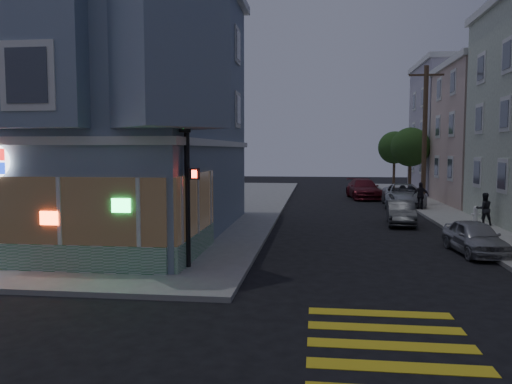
% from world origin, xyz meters
% --- Properties ---
extents(ground, '(120.00, 120.00, 0.00)m').
position_xyz_m(ground, '(0.00, 0.00, 0.00)').
color(ground, black).
rests_on(ground, ground).
extents(sidewalk_nw, '(33.00, 42.00, 0.15)m').
position_xyz_m(sidewalk_nw, '(-13.50, 23.00, 0.07)').
color(sidewalk_nw, gray).
rests_on(sidewalk_nw, ground).
extents(corner_building, '(14.60, 14.60, 11.40)m').
position_xyz_m(corner_building, '(-6.00, 10.98, 5.82)').
color(corner_building, gray).
rests_on(corner_building, sidewalk_nw).
extents(row_house_d, '(12.00, 8.60, 10.50)m').
position_xyz_m(row_house_d, '(19.50, 34.00, 5.40)').
color(row_house_d, '#AAA3B3').
rests_on(row_house_d, sidewalk_ne).
extents(utility_pole, '(2.20, 0.30, 9.00)m').
position_xyz_m(utility_pole, '(12.00, 24.00, 4.80)').
color(utility_pole, '#4C3826').
rests_on(utility_pole, sidewalk_ne).
extents(street_tree_near, '(3.00, 3.00, 5.30)m').
position_xyz_m(street_tree_near, '(12.20, 30.00, 3.94)').
color(street_tree_near, '#4C3826').
rests_on(street_tree_near, sidewalk_ne).
extents(street_tree_far, '(3.00, 3.00, 5.30)m').
position_xyz_m(street_tree_far, '(12.20, 38.00, 3.94)').
color(street_tree_far, '#4C3826').
rests_on(street_tree_far, sidewalk_ne).
extents(pedestrian_a, '(0.78, 0.62, 1.55)m').
position_xyz_m(pedestrian_a, '(12.99, 15.01, 0.92)').
color(pedestrian_a, black).
rests_on(pedestrian_a, sidewalk_ne).
extents(pedestrian_b, '(0.97, 0.43, 1.64)m').
position_xyz_m(pedestrian_b, '(11.30, 21.20, 0.97)').
color(pedestrian_b, black).
rests_on(pedestrian_b, sidewalk_ne).
extents(parked_car_a, '(1.71, 3.66, 1.21)m').
position_xyz_m(parked_car_a, '(10.70, 8.75, 0.61)').
color(parked_car_a, '#9C9EA3').
rests_on(parked_car_a, ground).
extents(parked_car_b, '(1.62, 3.78, 1.21)m').
position_xyz_m(parked_car_b, '(9.24, 15.66, 0.60)').
color(parked_car_b, '#393B3E').
rests_on(parked_car_b, ground).
extents(parked_car_c, '(2.59, 5.33, 1.49)m').
position_xyz_m(parked_car_c, '(8.60, 29.00, 0.75)').
color(parked_car_c, maroon).
rests_on(parked_car_c, ground).
extents(parked_car_d, '(2.89, 5.59, 1.51)m').
position_xyz_m(parked_car_d, '(10.70, 23.80, 0.75)').
color(parked_car_d, '#A9ADB4').
rests_on(parked_car_d, ground).
extents(traffic_signal, '(0.66, 0.58, 5.22)m').
position_xyz_m(traffic_signal, '(1.17, 4.87, 3.68)').
color(traffic_signal, black).
rests_on(traffic_signal, sidewalk_nw).
extents(fire_hydrant, '(0.45, 0.26, 0.78)m').
position_xyz_m(fire_hydrant, '(13.00, 16.24, 0.56)').
color(fire_hydrant, white).
rests_on(fire_hydrant, sidewalk_ne).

